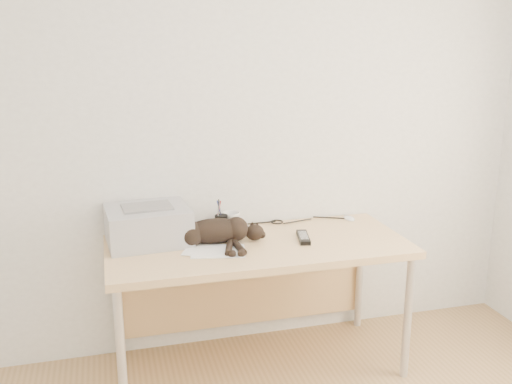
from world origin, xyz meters
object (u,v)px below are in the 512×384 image
object	(u,v)px
desk	(254,261)
cat	(212,233)
mug	(231,220)
mouse	(349,217)
pen_cup	(221,223)
printer	(148,225)

from	to	relation	value
desk	cat	bearing A→B (deg)	-172.26
cat	mug	bearing A→B (deg)	59.41
cat	mouse	xyz separation A→B (m)	(0.89, 0.21, -0.05)
pen_cup	mouse	bearing A→B (deg)	2.73
printer	mug	world-z (taller)	printer
cat	pen_cup	world-z (taller)	pen_cup
printer	mouse	size ratio (longest dim) A/B	4.73
printer	mug	bearing A→B (deg)	12.97
desk	mug	bearing A→B (deg)	113.99
mug	mouse	world-z (taller)	mug
cat	mug	xyz separation A→B (m)	(0.16, 0.23, -0.01)
pen_cup	mouse	distance (m)	0.80
mug	pen_cup	xyz separation A→B (m)	(-0.07, -0.05, 0.00)
cat	mouse	size ratio (longest dim) A/B	6.59
printer	pen_cup	xyz separation A→B (m)	(0.41, 0.06, -0.05)
desk	mouse	world-z (taller)	mouse
cat	mouse	bearing A→B (deg)	17.25
cat	mouse	distance (m)	0.91
desk	printer	bearing A→B (deg)	171.58
mug	pen_cup	size ratio (longest dim) A/B	0.56
desk	mouse	bearing A→B (deg)	15.46
cat	mug	distance (m)	0.28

